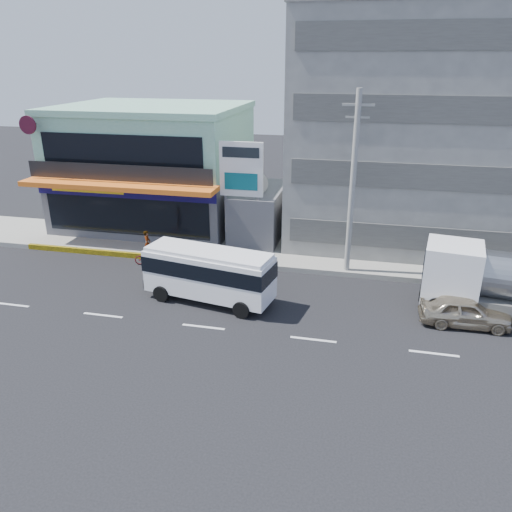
{
  "coord_description": "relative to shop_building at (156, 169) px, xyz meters",
  "views": [
    {
      "loc": [
        6.68,
        -18.82,
        11.39
      ],
      "look_at": [
        1.63,
        3.63,
        2.2
      ],
      "focal_mm": 35.0,
      "sensor_mm": 36.0,
      "label": 1
    }
  ],
  "objects": [
    {
      "name": "billboard",
      "position": [
        7.5,
        -4.75,
        0.93
      ],
      "size": [
        2.6,
        0.18,
        6.9
      ],
      "color": "gray",
      "rests_on": "ground"
    },
    {
      "name": "gap_structure",
      "position": [
        8.0,
        -1.95,
        -2.25
      ],
      "size": [
        3.0,
        6.0,
        3.5
      ],
      "primitive_type": "cube",
      "color": "#4D4C52",
      "rests_on": "ground"
    },
    {
      "name": "minibus",
      "position": [
        7.49,
        -11.34,
        -2.38
      ],
      "size": [
        6.72,
        3.19,
        2.7
      ],
      "color": "white",
      "rests_on": "ground"
    },
    {
      "name": "motorcycle_rider",
      "position": [
        2.53,
        -7.58,
        -3.31
      ],
      "size": [
        1.72,
        1.04,
        2.08
      ],
      "color": "#510B0E",
      "rests_on": "ground"
    },
    {
      "name": "ground",
      "position": [
        8.0,
        -13.95,
        -4.0
      ],
      "size": [
        120.0,
        120.0,
        0.0
      ],
      "primitive_type": "plane",
      "color": "black",
      "rests_on": "ground"
    },
    {
      "name": "shop_building",
      "position": [
        0.0,
        0.0,
        0.0
      ],
      "size": [
        12.4,
        11.7,
        8.0
      ],
      "color": "#4D4C52",
      "rests_on": "ground"
    },
    {
      "name": "tanker_truck",
      "position": [
        21.54,
        -9.93,
        -2.23
      ],
      "size": [
        8.61,
        3.74,
        3.29
      ],
      "color": "white",
      "rests_on": "ground"
    },
    {
      "name": "sedan",
      "position": [
        19.55,
        -11.15,
        -3.32
      ],
      "size": [
        4.03,
        1.68,
        1.36
      ],
      "primitive_type": "imported",
      "rotation": [
        0.0,
        0.0,
        1.59
      ],
      "color": "#C3B395",
      "rests_on": "ground"
    },
    {
      "name": "utility_pole_near",
      "position": [
        14.0,
        -6.55,
        1.15
      ],
      "size": [
        1.6,
        0.3,
        10.0
      ],
      "color": "#999993",
      "rests_on": "ground"
    },
    {
      "name": "sidewalk",
      "position": [
        13.0,
        -4.45,
        -3.85
      ],
      "size": [
        70.0,
        5.0,
        0.3
      ],
      "primitive_type": "cube",
      "color": "gray",
      "rests_on": "ground"
    },
    {
      "name": "concrete_building",
      "position": [
        18.0,
        1.05,
        3.0
      ],
      "size": [
        16.0,
        12.0,
        14.0
      ],
      "primitive_type": "cube",
      "color": "gray",
      "rests_on": "ground"
    },
    {
      "name": "satellite_dish",
      "position": [
        8.0,
        -2.95,
        -0.42
      ],
      "size": [
        1.5,
        1.5,
        0.15
      ],
      "primitive_type": "cylinder",
      "color": "slate",
      "rests_on": "gap_structure"
    }
  ]
}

